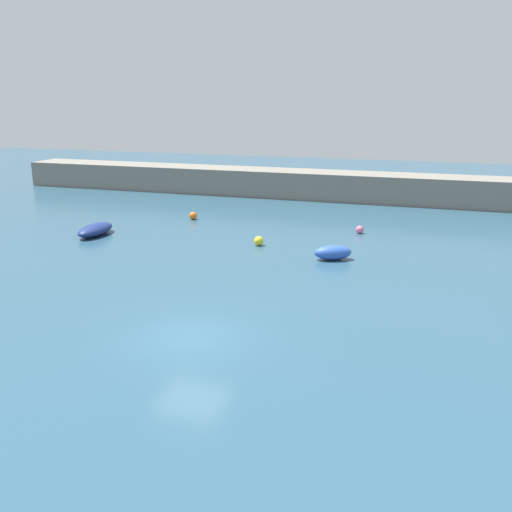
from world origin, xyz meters
name	(u,v)px	position (x,y,z in m)	size (l,w,h in m)	color
ground_plane	(191,339)	(0.00, 0.00, -0.10)	(120.00, 120.00, 0.20)	#284C60
harbor_breakwater	(341,186)	(0.00, 28.95, 1.08)	(57.33, 3.51, 2.16)	slate
dinghy_near_pier	(333,253)	(2.81, 11.14, 0.37)	(2.12, 1.65, 0.75)	#2D56B7
rowboat_blue_near	(95,230)	(-11.72, 11.88, 0.34)	(1.42, 3.07, 0.68)	navy
mooring_buoy_orange	(193,216)	(-8.07, 17.94, 0.26)	(0.51, 0.51, 0.51)	orange
mooring_buoy_yellow	(259,241)	(-1.67, 12.67, 0.26)	(0.53, 0.53, 0.53)	yellow
mooring_buoy_pink	(360,230)	(3.25, 17.40, 0.24)	(0.47, 0.47, 0.47)	#EA668C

